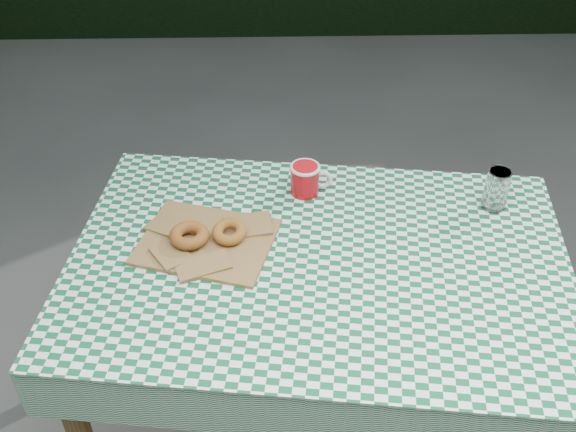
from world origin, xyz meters
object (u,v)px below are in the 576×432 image
object	(u,v)px
coffee_mug	(305,179)
paper_bag	(207,241)
table	(315,359)
drinking_glass	(496,189)

from	to	relation	value
coffee_mug	paper_bag	bearing A→B (deg)	-139.52
table	drinking_glass	bearing A→B (deg)	29.82
paper_bag	drinking_glass	distance (m)	0.79
paper_bag	drinking_glass	world-z (taller)	drinking_glass
table	paper_bag	world-z (taller)	paper_bag
table	drinking_glass	distance (m)	0.69
coffee_mug	drinking_glass	bearing A→B (deg)	-7.53
table	drinking_glass	size ratio (longest dim) A/B	10.51
paper_bag	coffee_mug	distance (m)	0.34
paper_bag	coffee_mug	xyz separation A→B (m)	(0.26, 0.21, 0.04)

